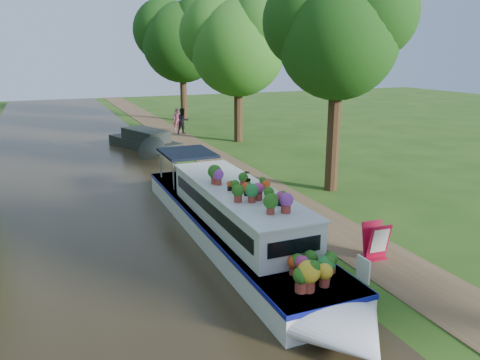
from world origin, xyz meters
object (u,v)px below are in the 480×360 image
object	(u,v)px
sandwich_board	(376,243)
pedestrian_dark	(183,121)
second_boat	(146,142)
plant_boat	(238,220)
pedestrian_pink	(177,120)

from	to	relation	value
sandwich_board	pedestrian_dark	distance (m)	22.57
second_boat	pedestrian_dark	distance (m)	5.78
second_boat	pedestrian_dark	size ratio (longest dim) A/B	3.67
plant_boat	second_boat	size ratio (longest dim) A/B	1.98
second_boat	pedestrian_pink	xyz separation A→B (m)	(3.65, 6.03, 0.35)
second_boat	sandwich_board	bearing A→B (deg)	-100.76
plant_boat	sandwich_board	distance (m)	4.07
pedestrian_dark	second_boat	bearing A→B (deg)	-142.17
second_boat	pedestrian_pink	size ratio (longest dim) A/B	4.10
sandwich_board	pedestrian_dark	bearing A→B (deg)	91.33
sandwich_board	pedestrian_pink	bearing A→B (deg)	91.47
plant_boat	pedestrian_dark	world-z (taller)	plant_boat
sandwich_board	plant_boat	bearing A→B (deg)	147.76
plant_boat	pedestrian_dark	bearing A→B (deg)	78.38
plant_boat	sandwich_board	world-z (taller)	plant_boat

